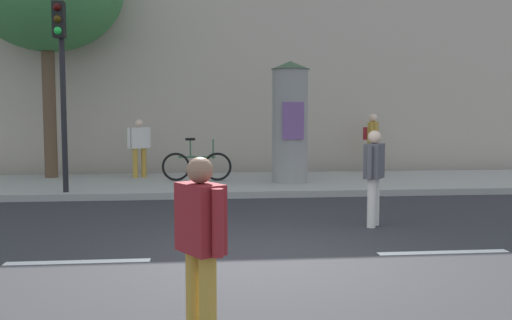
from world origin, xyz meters
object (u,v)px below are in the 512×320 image
(pedestrian_with_bag, at_px, (374,171))
(bicycle_leaning, at_px, (197,166))
(pedestrian_near_pole, at_px, (200,238))
(pedestrian_with_backpack, at_px, (139,143))
(pedestrian_in_dark_shirt, at_px, (372,138))
(traffic_light, at_px, (61,65))
(poster_column, at_px, (290,121))

(pedestrian_with_bag, bearing_deg, bicycle_leaning, 118.88)
(pedestrian_near_pole, height_order, pedestrian_with_backpack, pedestrian_with_backpack)
(pedestrian_with_bag, xyz_separation_m, pedestrian_in_dark_shirt, (2.11, 6.79, 0.23))
(pedestrian_with_backpack, bearing_deg, traffic_light, -115.29)
(poster_column, relative_size, pedestrian_with_bag, 1.88)
(pedestrian_near_pole, distance_m, pedestrian_with_bag, 5.35)
(pedestrian_with_bag, xyz_separation_m, bicycle_leaning, (-2.93, 5.31, -0.39))
(bicycle_leaning, bearing_deg, traffic_light, -146.72)
(traffic_light, xyz_separation_m, bicycle_leaning, (2.84, 1.86, -2.35))
(traffic_light, distance_m, pedestrian_with_bag, 6.99)
(traffic_light, relative_size, pedestrian_with_bag, 2.55)
(bicycle_leaning, bearing_deg, pedestrian_near_pole, -89.57)
(pedestrian_with_bag, height_order, pedestrian_with_backpack, pedestrian_with_backpack)
(poster_column, bearing_deg, pedestrian_near_pole, -103.50)
(traffic_light, distance_m, pedestrian_near_pole, 8.71)
(traffic_light, bearing_deg, pedestrian_with_bag, -30.86)
(pedestrian_near_pole, height_order, pedestrian_with_bag, pedestrian_with_bag)
(pedestrian_with_bag, height_order, bicycle_leaning, pedestrian_with_bag)
(pedestrian_near_pole, xyz_separation_m, pedestrian_in_dark_shirt, (4.96, 11.31, 0.27))
(poster_column, xyz_separation_m, bicycle_leaning, (-2.31, 0.51, -1.13))
(poster_column, distance_m, bicycle_leaning, 2.62)
(traffic_light, bearing_deg, pedestrian_in_dark_shirt, 23.01)
(poster_column, height_order, pedestrian_in_dark_shirt, poster_column)
(pedestrian_with_bag, height_order, pedestrian_in_dark_shirt, pedestrian_in_dark_shirt)
(pedestrian_in_dark_shirt, bearing_deg, poster_column, -143.83)
(pedestrian_near_pole, relative_size, bicycle_leaning, 0.87)
(pedestrian_with_bag, bearing_deg, pedestrian_with_backpack, 125.58)
(pedestrian_in_dark_shirt, bearing_deg, traffic_light, -156.99)
(pedestrian_with_bag, distance_m, bicycle_leaning, 6.07)
(bicycle_leaning, bearing_deg, pedestrian_with_bag, -61.12)
(pedestrian_in_dark_shirt, xyz_separation_m, bicycle_leaning, (-5.03, -1.48, -0.62))
(pedestrian_near_pole, bearing_deg, pedestrian_with_backpack, 98.46)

